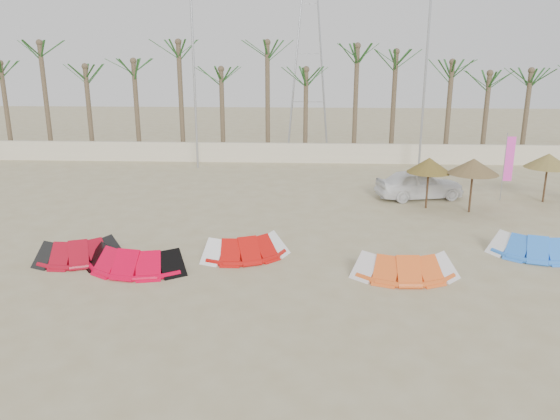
# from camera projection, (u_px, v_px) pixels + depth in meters

# --- Properties ---
(ground) EXTENTS (120.00, 120.00, 0.00)m
(ground) POSITION_uv_depth(u_px,v_px,m) (269.00, 313.00, 15.47)
(ground) COLOR #B6AE88
(ground) RESTS_ON ground
(boundary_wall) EXTENTS (60.00, 0.30, 1.30)m
(boundary_wall) POSITION_uv_depth(u_px,v_px,m) (292.00, 153.00, 36.40)
(boundary_wall) COLOR beige
(boundary_wall) RESTS_ON ground
(palm_line) EXTENTS (52.00, 4.00, 7.70)m
(palm_line) POSITION_uv_depth(u_px,v_px,m) (304.00, 63.00, 36.19)
(palm_line) COLOR brown
(palm_line) RESTS_ON ground
(lamp_b) EXTENTS (1.25, 0.14, 11.00)m
(lamp_b) POSITION_uv_depth(u_px,v_px,m) (195.00, 75.00, 33.35)
(lamp_b) COLOR #A5A8AD
(lamp_b) RESTS_ON ground
(lamp_c) EXTENTS (1.25, 0.14, 11.00)m
(lamp_c) POSITION_uv_depth(u_px,v_px,m) (426.00, 76.00, 32.65)
(lamp_c) COLOR #A5A8AD
(lamp_c) RESTS_ON ground
(pylon) EXTENTS (3.00, 3.00, 14.00)m
(pylon) POSITION_uv_depth(u_px,v_px,m) (308.00, 148.00, 42.28)
(pylon) COLOR #A5A8AD
(pylon) RESTS_ON ground
(kite_red_left) EXTENTS (3.32, 2.35, 0.90)m
(kite_red_left) POSITION_uv_depth(u_px,v_px,m) (83.00, 248.00, 19.34)
(kite_red_left) COLOR #A2091B
(kite_red_left) RESTS_ON ground
(kite_red_mid) EXTENTS (3.70, 2.04, 0.90)m
(kite_red_mid) POSITION_uv_depth(u_px,v_px,m) (136.00, 256.00, 18.62)
(kite_red_mid) COLOR red
(kite_red_mid) RESTS_ON ground
(kite_red_right) EXTENTS (3.50, 2.46, 0.90)m
(kite_red_right) POSITION_uv_depth(u_px,v_px,m) (247.00, 244.00, 19.73)
(kite_red_right) COLOR red
(kite_red_right) RESTS_ON ground
(kite_orange) EXTENTS (3.40, 1.63, 0.90)m
(kite_orange) POSITION_uv_depth(u_px,v_px,m) (404.00, 262.00, 18.04)
(kite_orange) COLOR orange
(kite_orange) RESTS_ON ground
(kite_blue) EXTENTS (3.45, 2.26, 0.90)m
(kite_blue) POSITION_uv_depth(u_px,v_px,m) (533.00, 244.00, 19.82)
(kite_blue) COLOR #2A77EE
(kite_blue) RESTS_ON ground
(parasol_left) EXTENTS (2.05, 2.05, 2.42)m
(parasol_left) POSITION_uv_depth(u_px,v_px,m) (429.00, 165.00, 25.29)
(parasol_left) COLOR #4C331E
(parasol_left) RESTS_ON ground
(parasol_mid) EXTENTS (2.30, 2.30, 2.51)m
(parasol_mid) POSITION_uv_depth(u_px,v_px,m) (473.00, 166.00, 24.63)
(parasol_mid) COLOR #4C331E
(parasol_mid) RESTS_ON ground
(parasol_right) EXTENTS (2.21, 2.21, 2.42)m
(parasol_right) POSITION_uv_depth(u_px,v_px,m) (548.00, 161.00, 26.37)
(parasol_right) COLOR #4C331E
(parasol_right) RESTS_ON ground
(flag_pink) EXTENTS (0.45, 0.06, 3.38)m
(flag_pink) POSITION_uv_depth(u_px,v_px,m) (508.00, 161.00, 26.68)
(flag_pink) COLOR #A5A8AD
(flag_pink) RESTS_ON ground
(car) EXTENTS (4.62, 2.67, 1.48)m
(car) POSITION_uv_depth(u_px,v_px,m) (419.00, 184.00, 27.38)
(car) COLOR white
(car) RESTS_ON ground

